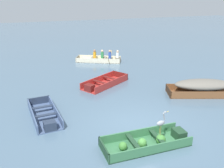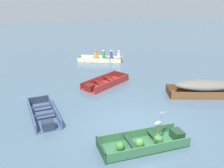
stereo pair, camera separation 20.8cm
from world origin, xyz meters
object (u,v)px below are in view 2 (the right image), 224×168
rowboat_cream_with_crew (103,59)px  heron_on_dinghy (159,123)px  skiff_red_mid_moored (104,83)px  skiff_slate_blue_near_moored (44,115)px  skiff_wooden_brown_far_moored (204,87)px  dinghy_green_foreground (146,142)px

rowboat_cream_with_crew → heron_on_dinghy: size_ratio=4.06×
heron_on_dinghy → skiff_red_mid_moored: bearing=90.1°
skiff_slate_blue_near_moored → skiff_wooden_brown_far_moored: bearing=-0.8°
skiff_slate_blue_near_moored → skiff_wooden_brown_far_moored: size_ratio=0.75×
skiff_red_mid_moored → rowboat_cream_with_crew: (1.49, 4.93, 0.10)m
skiff_wooden_brown_far_moored → rowboat_cream_with_crew: size_ratio=1.10×
dinghy_green_foreground → skiff_slate_blue_near_moored: (-3.11, 3.22, -0.00)m
skiff_slate_blue_near_moored → skiff_wooden_brown_far_moored: (7.91, -0.12, 0.32)m
skiff_red_mid_moored → rowboat_cream_with_crew: rowboat_cream_with_crew is taller
skiff_red_mid_moored → rowboat_cream_with_crew: size_ratio=0.90×
rowboat_cream_with_crew → heron_on_dinghy: heron_on_dinghy is taller
skiff_red_mid_moored → heron_on_dinghy: heron_on_dinghy is taller
dinghy_green_foreground → heron_on_dinghy: (0.41, -0.05, 0.70)m
skiff_red_mid_moored → heron_on_dinghy: size_ratio=3.67×
skiff_wooden_brown_far_moored → heron_on_dinghy: 5.42m
heron_on_dinghy → skiff_slate_blue_near_moored: bearing=137.1°
skiff_red_mid_moored → skiff_wooden_brown_far_moored: skiff_wooden_brown_far_moored is taller
skiff_red_mid_moored → rowboat_cream_with_crew: 5.15m
dinghy_green_foreground → skiff_wooden_brown_far_moored: skiff_wooden_brown_far_moored is taller
dinghy_green_foreground → rowboat_cream_with_crew: 11.21m
heron_on_dinghy → dinghy_green_foreground: bearing=172.6°
rowboat_cream_with_crew → skiff_wooden_brown_far_moored: bearing=-69.9°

